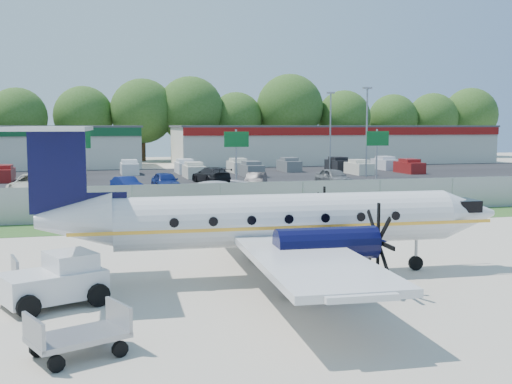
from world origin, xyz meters
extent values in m
plane|color=beige|center=(0.00, 0.00, 0.00)|extent=(170.00, 170.00, 0.00)
cube|color=#2D561E|center=(0.00, 12.00, 0.01)|extent=(170.00, 4.00, 0.02)
cube|color=black|center=(0.00, 19.00, 0.01)|extent=(170.00, 8.00, 0.02)
cube|color=black|center=(0.00, 40.00, 0.01)|extent=(170.00, 32.00, 0.02)
cube|color=gray|center=(0.00, 14.00, 1.00)|extent=(120.00, 0.02, 1.90)
cube|color=gray|center=(0.00, 14.00, 1.98)|extent=(120.00, 0.06, 0.06)
cube|color=gray|center=(0.00, 14.00, 0.05)|extent=(120.00, 0.06, 0.06)
cube|color=silver|center=(26.00, 62.00, 2.50)|extent=(44.00, 12.00, 5.00)
cube|color=#474749|center=(26.00, 62.00, 5.12)|extent=(44.40, 12.40, 0.24)
cube|color=maroon|center=(26.00, 55.90, 4.50)|extent=(44.00, 0.20, 1.00)
cylinder|color=gray|center=(-8.00, 23.00, 2.50)|extent=(0.14, 0.14, 5.00)
cube|color=#0C5923|center=(-8.00, 22.85, 4.30)|extent=(1.80, 0.08, 1.10)
cylinder|color=gray|center=(3.00, 23.00, 2.50)|extent=(0.14, 0.14, 5.00)
cube|color=#0C5923|center=(3.00, 22.85, 4.30)|extent=(1.80, 0.08, 1.10)
cylinder|color=gray|center=(14.00, 23.00, 2.50)|extent=(0.14, 0.14, 5.00)
cube|color=#0C5923|center=(14.00, 22.85, 4.30)|extent=(1.80, 0.08, 1.10)
cylinder|color=gray|center=(20.00, 38.00, 4.50)|extent=(0.18, 0.18, 9.00)
cube|color=gray|center=(20.00, 38.00, 9.00)|extent=(0.90, 0.35, 0.18)
cylinder|color=gray|center=(20.00, 48.00, 4.50)|extent=(0.18, 0.18, 9.00)
cube|color=gray|center=(20.00, 48.00, 9.00)|extent=(0.90, 0.35, 0.18)
cylinder|color=silver|center=(-0.68, -0.74, 2.04)|extent=(11.92, 2.39, 1.80)
cone|color=silver|center=(6.28, -1.09, 2.04)|extent=(2.17, 1.90, 1.80)
cone|color=silver|center=(-7.83, -0.39, 2.23)|extent=(2.55, 1.92, 1.80)
cube|color=black|center=(6.09, -1.08, 2.37)|extent=(0.91, 1.27, 0.43)
cube|color=silver|center=(-1.15, -0.72, 1.52)|extent=(3.86, 16.81, 0.21)
cylinder|color=black|center=(-0.25, -3.52, 1.66)|extent=(3.27, 1.20, 1.04)
cylinder|color=black|center=(0.02, 1.97, 1.66)|extent=(3.27, 1.20, 1.04)
cube|color=black|center=(-8.30, -0.36, 3.84)|extent=(1.81, 0.26, 2.75)
cube|color=silver|center=(-8.40, -0.36, 5.21)|extent=(2.56, 5.98, 0.13)
cylinder|color=gray|center=(4.24, -0.99, 0.62)|extent=(0.11, 0.11, 1.23)
cylinder|color=black|center=(4.24, -0.99, 0.27)|extent=(0.54, 0.20, 0.53)
cylinder|color=black|center=(-1.29, -3.47, 0.30)|extent=(0.62, 0.41, 0.61)
cylinder|color=black|center=(-1.02, 2.03, 0.30)|extent=(0.62, 0.41, 0.61)
cube|color=silver|center=(-8.45, -2.45, 0.63)|extent=(3.29, 2.69, 0.80)
cube|color=silver|center=(-7.92, -2.23, 1.25)|extent=(1.73, 1.85, 0.57)
cube|color=black|center=(-7.45, -2.03, 1.28)|extent=(0.68, 1.23, 0.46)
cylinder|color=black|center=(-9.04, -3.67, 0.34)|extent=(0.73, 0.50, 0.68)
cylinder|color=black|center=(-9.74, -2.04, 0.34)|extent=(0.73, 0.50, 0.68)
cylinder|color=black|center=(-7.16, -2.87, 0.34)|extent=(0.73, 0.50, 0.68)
cylinder|color=black|center=(-7.85, -1.23, 0.34)|extent=(0.73, 0.50, 0.68)
cube|color=gray|center=(-8.59, -0.72, 0.51)|extent=(2.50, 1.82, 0.14)
cube|color=gray|center=(-9.64, -0.96, 0.85)|extent=(0.38, 1.35, 0.68)
cube|color=gray|center=(-7.54, -0.49, 0.85)|extent=(0.38, 1.35, 0.68)
cylinder|color=black|center=(-9.23, -1.50, 0.20)|extent=(0.43, 0.22, 0.41)
cylinder|color=black|center=(-9.50, -0.29, 0.20)|extent=(0.43, 0.22, 0.41)
cylinder|color=black|center=(-7.68, -1.16, 0.20)|extent=(0.43, 0.22, 0.41)
cylinder|color=black|center=(-7.95, 0.05, 0.20)|extent=(0.43, 0.22, 0.41)
cube|color=gray|center=(-7.67, -7.04, 0.48)|extent=(2.47, 2.02, 0.13)
cube|color=gray|center=(-8.60, -7.44, 0.80)|extent=(0.58, 1.22, 0.64)
cube|color=gray|center=(-6.73, -6.64, 0.80)|extent=(0.58, 1.22, 0.64)
cylinder|color=black|center=(-8.13, -7.87, 0.19)|extent=(0.41, 0.27, 0.39)
cylinder|color=black|center=(-8.59, -6.79, 0.19)|extent=(0.41, 0.27, 0.39)
cylinder|color=black|center=(-6.75, -7.29, 0.19)|extent=(0.41, 0.27, 0.39)
cylinder|color=black|center=(-7.21, -6.21, 0.19)|extent=(0.41, 0.27, 0.39)
cone|color=orange|center=(0.26, 6.47, 0.27)|extent=(0.37, 0.37, 0.55)
cube|color=orange|center=(0.26, 6.47, 0.02)|extent=(0.39, 0.39, 0.03)
imported|color=silver|center=(0.27, 19.99, 0.00)|extent=(5.85, 3.68, 1.58)
imported|color=beige|center=(-11.43, 28.65, 0.00)|extent=(3.56, 6.34, 1.68)
imported|color=navy|center=(-4.40, 29.04, 0.00)|extent=(2.53, 4.13, 1.28)
imported|color=navy|center=(-1.28, 29.79, 0.00)|extent=(2.18, 4.66, 1.54)
imported|color=black|center=(6.11, 29.23, 0.00)|extent=(2.95, 4.50, 1.40)
imported|color=#595B5E|center=(13.23, 29.79, 0.00)|extent=(2.25, 4.78, 1.58)
imported|color=#595B5E|center=(-9.62, 35.47, 0.00)|extent=(1.53, 4.28, 1.41)
imported|color=black|center=(3.58, 35.69, 0.00)|extent=(3.27, 5.51, 1.50)
camera|label=1|loc=(-7.36, -21.91, 5.33)|focal=45.00mm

